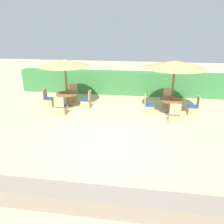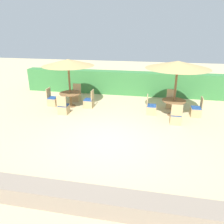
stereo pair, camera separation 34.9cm
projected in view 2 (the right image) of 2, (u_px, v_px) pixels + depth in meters
The scene contains 15 objects.
ground_plane at pixel (109, 141), 7.99m from camera, with size 40.00×40.00×0.00m, color #C6B284.
hedge_row at pixel (129, 83), 13.29m from camera, with size 13.00×0.70×1.40m, color #387A3D.
stone_border at pixel (81, 199), 4.98m from camera, with size 10.00×0.56×0.45m, color gray.
parasol_back_left at pixel (68, 63), 10.66m from camera, with size 2.55×2.55×2.44m.
round_table_back_left at pixel (70, 96), 11.27m from camera, with size 1.12×1.12×0.73m.
patio_chair_back_left_west at pixel (53, 101), 11.52m from camera, with size 0.46×0.46×0.93m.
patio_chair_back_left_south at pixel (64, 109), 10.39m from camera, with size 0.46×0.46×0.93m.
patio_chair_back_left_east at pixel (89, 103), 11.21m from camera, with size 0.46×0.46×0.93m.
patio_chair_back_left_north at pixel (76, 96), 12.28m from camera, with size 0.46×0.46×0.93m.
parasol_back_right at pixel (178, 65), 9.47m from camera, with size 2.82×2.82×2.53m.
round_table_back_right at pixel (174, 104), 10.11m from camera, with size 1.08×1.08×0.73m.
patio_chair_back_right_south at pixel (176, 118), 9.31m from camera, with size 0.46×0.46×0.93m.
patio_chair_back_right_north at pixel (171, 103), 11.17m from camera, with size 0.46×0.46×0.93m.
patio_chair_back_right_west at pixel (151, 109), 10.37m from camera, with size 0.46×0.46×0.93m.
patio_chair_back_right_east at pixel (196, 111), 10.08m from camera, with size 0.46×0.46×0.93m.
Camera 2 is at (1.44, -6.92, 3.88)m, focal length 35.00 mm.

